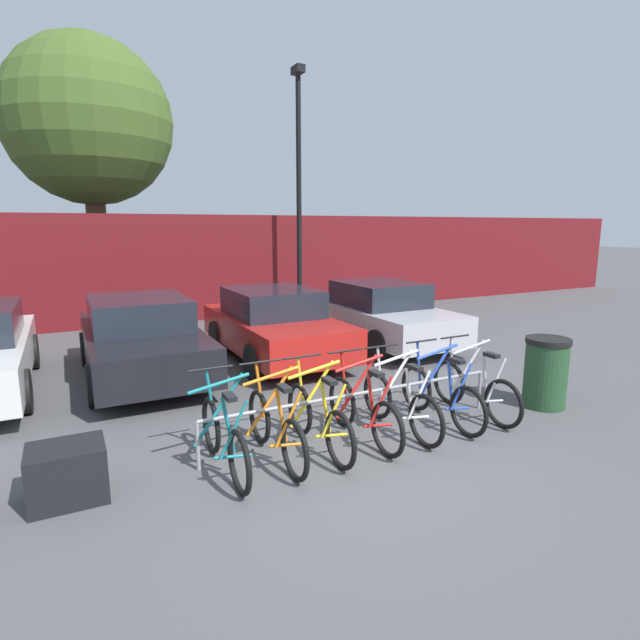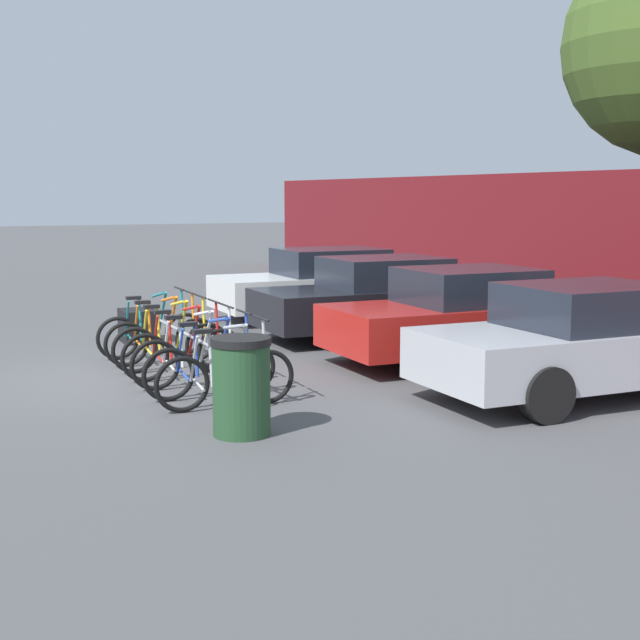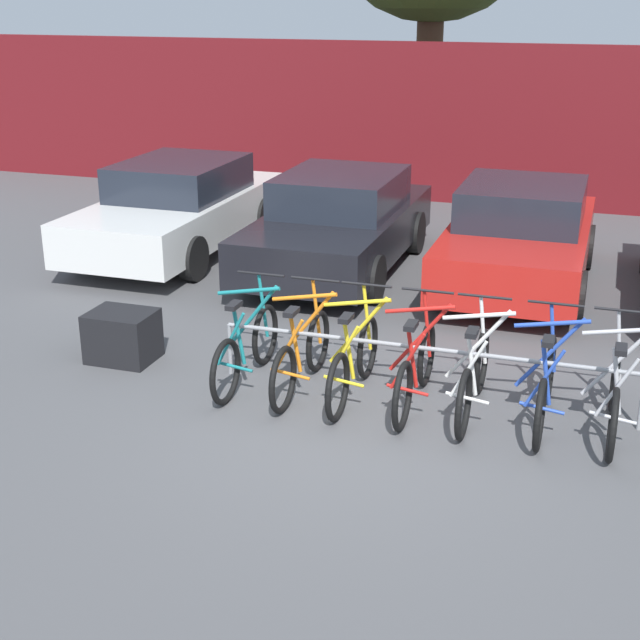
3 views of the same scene
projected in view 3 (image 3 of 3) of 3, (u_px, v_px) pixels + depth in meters
ground_plane at (356, 422)px, 8.38m from camera, size 120.00×120.00×0.00m
hoarding_wall at (501, 127)px, 16.32m from camera, size 36.00×0.16×2.94m
bike_rack at (423, 353)px, 8.67m from camera, size 4.15×0.04×0.57m
bicycle_teal at (246, 348)px, 9.11m from camera, size 0.68×1.71×1.05m
bicycle_orange at (301, 355)px, 8.93m from camera, size 0.68×1.71×1.05m
bicycle_yellow at (354, 362)px, 8.77m from camera, size 0.68×1.71×1.05m
bicycle_red at (415, 370)px, 8.59m from camera, size 0.68×1.71×1.05m
bicycle_white at (473, 377)px, 8.42m from camera, size 0.68×1.71×1.05m
bicycle_blue at (546, 386)px, 8.22m from camera, size 0.68×1.71×1.05m
bicycle_silver at (614, 395)px, 8.04m from camera, size 0.68×1.71×1.05m
car_white at (179, 207)px, 13.64m from camera, size 1.91×4.43×1.40m
car_black at (339, 223)px, 12.72m from camera, size 1.91×4.27×1.40m
car_red at (519, 236)px, 12.02m from camera, size 1.91×4.06×1.40m
cargo_crate at (123, 336)px, 9.70m from camera, size 0.70×0.56×0.55m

